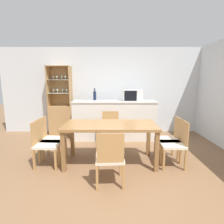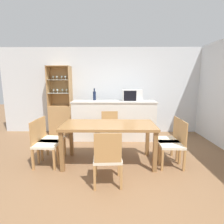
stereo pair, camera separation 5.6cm
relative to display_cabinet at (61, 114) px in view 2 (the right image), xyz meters
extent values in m
plane|color=brown|center=(1.58, -2.41, -0.59)|extent=(18.00, 18.00, 0.00)
cube|color=silver|center=(1.58, 0.22, 0.68)|extent=(6.80, 0.06, 2.55)
cube|color=silver|center=(1.59, -0.49, -0.08)|extent=(2.19, 0.55, 1.02)
cube|color=beige|center=(1.59, -0.49, 0.44)|extent=(2.22, 0.58, 0.03)
cube|color=tan|center=(0.00, -0.01, -0.17)|extent=(0.66, 0.39, 0.85)
cube|color=tan|center=(0.00, 0.18, 0.83)|extent=(0.66, 0.02, 1.15)
cube|color=tan|center=(-0.32, -0.01, 0.83)|extent=(0.02, 0.39, 1.15)
cube|color=tan|center=(0.32, -0.01, 0.83)|extent=(0.02, 0.39, 1.15)
cube|color=tan|center=(0.00, -0.01, 1.40)|extent=(0.66, 0.39, 0.02)
cube|color=silver|center=(0.00, -0.01, 0.64)|extent=(0.61, 0.35, 0.01)
cube|color=silver|center=(0.00, -0.01, 1.02)|extent=(0.61, 0.35, 0.01)
cylinder|color=silver|center=(-0.19, 0.01, 0.64)|extent=(0.04, 0.04, 0.01)
cylinder|color=silver|center=(-0.19, 0.01, 0.68)|extent=(0.01, 0.01, 0.06)
sphere|color=silver|center=(-0.19, 0.01, 0.73)|extent=(0.06, 0.06, 0.06)
cylinder|color=silver|center=(-0.19, 0.04, 1.02)|extent=(0.04, 0.04, 0.01)
cylinder|color=silver|center=(-0.19, 0.04, 1.05)|extent=(0.01, 0.01, 0.06)
sphere|color=silver|center=(-0.19, 0.04, 1.11)|extent=(0.06, 0.06, 0.06)
cylinder|color=silver|center=(-0.06, -0.04, 0.64)|extent=(0.04, 0.04, 0.01)
cylinder|color=silver|center=(-0.06, -0.04, 0.68)|extent=(0.01, 0.01, 0.06)
sphere|color=silver|center=(-0.06, -0.04, 0.73)|extent=(0.06, 0.06, 0.06)
cylinder|color=silver|center=(-0.06, -0.02, 1.02)|extent=(0.04, 0.04, 0.01)
cylinder|color=silver|center=(-0.06, -0.02, 1.05)|extent=(0.01, 0.01, 0.06)
sphere|color=silver|center=(-0.06, -0.02, 1.11)|extent=(0.06, 0.06, 0.06)
cylinder|color=silver|center=(0.06, 0.03, 0.64)|extent=(0.04, 0.04, 0.01)
cylinder|color=silver|center=(0.06, 0.03, 0.68)|extent=(0.01, 0.01, 0.06)
sphere|color=silver|center=(0.06, 0.03, 0.73)|extent=(0.06, 0.06, 0.06)
cylinder|color=silver|center=(0.06, 0.03, 1.02)|extent=(0.04, 0.04, 0.01)
cylinder|color=silver|center=(0.06, 0.03, 1.05)|extent=(0.01, 0.01, 0.06)
sphere|color=silver|center=(0.06, 0.03, 1.11)|extent=(0.06, 0.06, 0.06)
cylinder|color=silver|center=(0.19, 0.01, 0.64)|extent=(0.04, 0.04, 0.01)
cylinder|color=silver|center=(0.19, 0.01, 0.68)|extent=(0.01, 0.01, 0.06)
sphere|color=silver|center=(0.19, 0.01, 0.73)|extent=(0.06, 0.06, 0.06)
cylinder|color=silver|center=(0.19, -0.06, 1.02)|extent=(0.04, 0.04, 0.01)
cylinder|color=silver|center=(0.19, -0.06, 1.05)|extent=(0.01, 0.01, 0.06)
sphere|color=silver|center=(0.19, -0.06, 1.11)|extent=(0.06, 0.06, 0.06)
cube|color=olive|center=(1.49, -1.93, 0.16)|extent=(1.74, 0.82, 0.05)
cube|color=olive|center=(0.68, -2.28, -0.23)|extent=(0.07, 0.07, 0.73)
cube|color=olive|center=(2.30, -2.28, -0.23)|extent=(0.07, 0.07, 0.73)
cube|color=olive|center=(0.68, -1.58, -0.23)|extent=(0.07, 0.07, 0.73)
cube|color=olive|center=(2.30, -1.58, -0.23)|extent=(0.07, 0.07, 0.73)
cube|color=beige|center=(0.33, -1.81, -0.18)|extent=(0.45, 0.45, 0.05)
cube|color=#B7844C|center=(0.13, -1.79, 0.06)|extent=(0.05, 0.39, 0.43)
cube|color=#B7844C|center=(0.54, -1.63, -0.40)|extent=(0.04, 0.04, 0.39)
cube|color=#B7844C|center=(0.51, -2.01, -0.40)|extent=(0.04, 0.04, 0.39)
cube|color=#B7844C|center=(0.16, -1.60, -0.40)|extent=(0.04, 0.04, 0.39)
cube|color=#B7844C|center=(0.13, -1.98, -0.40)|extent=(0.04, 0.04, 0.39)
cube|color=beige|center=(2.64, -2.05, -0.18)|extent=(0.44, 0.44, 0.05)
cube|color=#B7844C|center=(2.84, -2.06, 0.06)|extent=(0.03, 0.39, 0.43)
cube|color=#B7844C|center=(2.44, -2.24, -0.40)|extent=(0.04, 0.04, 0.39)
cube|color=#B7844C|center=(2.45, -1.85, -0.40)|extent=(0.04, 0.04, 0.39)
cube|color=#B7844C|center=(2.83, -2.25, -0.40)|extent=(0.04, 0.04, 0.39)
cube|color=#B7844C|center=(2.84, -1.86, -0.40)|extent=(0.04, 0.04, 0.39)
cube|color=beige|center=(1.49, -1.24, -0.18)|extent=(0.44, 0.44, 0.05)
cube|color=#B7844C|center=(1.48, -1.04, 0.06)|extent=(0.39, 0.03, 0.43)
cube|color=#B7844C|center=(1.68, -1.43, -0.40)|extent=(0.04, 0.04, 0.39)
cube|color=#B7844C|center=(1.30, -1.44, -0.40)|extent=(0.04, 0.04, 0.39)
cube|color=#B7844C|center=(1.67, -1.04, -0.40)|extent=(0.04, 0.04, 0.39)
cube|color=#B7844C|center=(1.29, -1.05, -0.40)|extent=(0.04, 0.04, 0.39)
cube|color=beige|center=(1.49, -2.62, -0.18)|extent=(0.45, 0.45, 0.05)
cube|color=#B7844C|center=(1.50, -2.82, 0.06)|extent=(0.39, 0.04, 0.43)
cube|color=#B7844C|center=(1.28, -2.44, -0.40)|extent=(0.04, 0.04, 0.39)
cube|color=#B7844C|center=(1.67, -2.42, -0.40)|extent=(0.04, 0.04, 0.39)
cube|color=#B7844C|center=(1.31, -2.82, -0.40)|extent=(0.04, 0.04, 0.39)
cube|color=#B7844C|center=(1.69, -2.80, -0.40)|extent=(0.04, 0.04, 0.39)
cube|color=beige|center=(2.64, -1.81, -0.18)|extent=(0.45, 0.45, 0.05)
cube|color=#B7844C|center=(2.84, -1.80, 0.06)|extent=(0.04, 0.39, 0.43)
cube|color=#B7844C|center=(2.46, -2.01, -0.40)|extent=(0.04, 0.04, 0.39)
cube|color=#B7844C|center=(2.44, -1.63, -0.40)|extent=(0.04, 0.04, 0.39)
cube|color=#B7844C|center=(2.84, -1.99, -0.40)|extent=(0.04, 0.04, 0.39)
cube|color=#B7844C|center=(2.82, -1.60, -0.40)|extent=(0.04, 0.04, 0.39)
cube|color=beige|center=(0.33, -2.05, -0.18)|extent=(0.43, 0.43, 0.05)
cube|color=#B7844C|center=(0.13, -2.05, 0.06)|extent=(0.03, 0.39, 0.43)
cube|color=#B7844C|center=(0.53, -1.86, -0.40)|extent=(0.04, 0.04, 0.39)
cube|color=#B7844C|center=(0.52, -2.25, -0.40)|extent=(0.04, 0.04, 0.39)
cube|color=#B7844C|center=(0.15, -1.86, -0.40)|extent=(0.04, 0.04, 0.39)
cube|color=#B7844C|center=(0.14, -2.24, -0.40)|extent=(0.04, 0.04, 0.39)
cube|color=silver|center=(2.07, -0.46, 0.61)|extent=(0.50, 0.37, 0.30)
cube|color=black|center=(2.00, -0.65, 0.61)|extent=(0.32, 0.01, 0.26)
cylinder|color=#141E38|center=(1.04, -0.28, 0.58)|extent=(0.08, 0.08, 0.24)
cylinder|color=#141E38|center=(1.04, -0.28, 0.74)|extent=(0.03, 0.03, 0.09)
camera|label=1|loc=(1.52, -5.13, 0.98)|focal=28.00mm
camera|label=2|loc=(1.58, -5.13, 0.98)|focal=28.00mm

